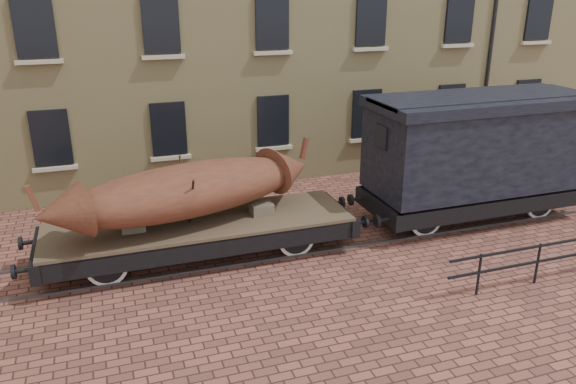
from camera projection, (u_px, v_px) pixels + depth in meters
name	position (u px, v px, depth m)	size (l,w,h in m)	color
ground	(294.00, 244.00, 15.03)	(90.00, 90.00, 0.00)	brown
rail_track	(294.00, 243.00, 15.02)	(30.00, 1.52, 0.06)	#59595E
flatcar_wagon	(200.00, 229.00, 14.00)	(8.49, 2.30, 1.28)	#483826
iron_boat	(188.00, 190.00, 13.56)	(7.05, 3.42, 1.68)	brown
goods_van	(477.00, 143.00, 15.91)	(7.09, 2.58, 3.67)	black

